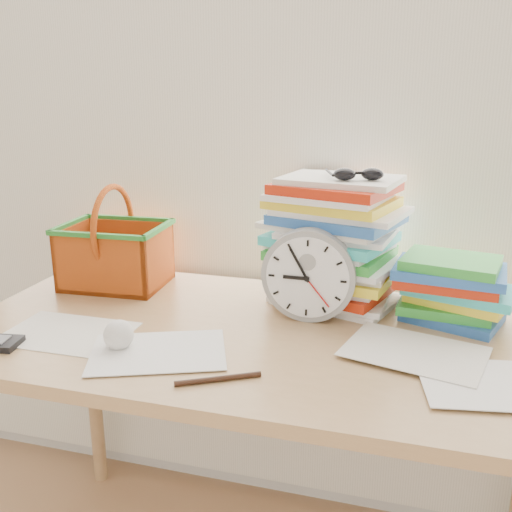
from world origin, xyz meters
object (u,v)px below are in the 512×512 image
(paper_stack, at_px, (335,241))
(book_stack, at_px, (453,289))
(desk, at_px, (262,361))
(basket, at_px, (114,237))
(clock, at_px, (309,275))

(paper_stack, height_order, book_stack, paper_stack)
(paper_stack, bearing_deg, desk, -117.95)
(desk, distance_m, basket, 0.56)
(clock, relative_size, basket, 0.80)
(book_stack, bearing_deg, paper_stack, 170.49)
(desk, relative_size, clock, 6.33)
(clock, bearing_deg, book_stack, 15.01)
(paper_stack, distance_m, basket, 0.60)
(desk, xyz_separation_m, clock, (0.09, 0.10, 0.19))
(paper_stack, distance_m, clock, 0.15)
(book_stack, distance_m, basket, 0.89)
(paper_stack, relative_size, clock, 1.47)
(clock, bearing_deg, basket, 169.83)
(book_stack, bearing_deg, basket, 179.16)
(clock, xyz_separation_m, basket, (-0.56, 0.10, 0.03))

